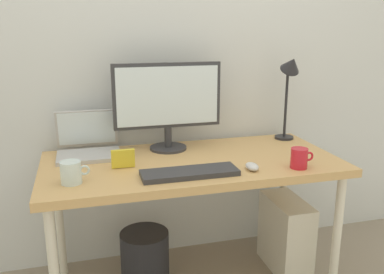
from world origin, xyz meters
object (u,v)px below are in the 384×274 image
(computer_tower, at_px, (286,234))
(glass_cup, at_px, (71,172))
(mouse, at_px, (252,167))
(desk, at_px, (192,171))
(desk_lamp, at_px, (290,78))
(keyboard, at_px, (190,173))
(laptop, at_px, (88,144))
(wastebasket, at_px, (145,258))
(coffee_mug, at_px, (299,158))
(photo_frame, at_px, (123,159))
(monitor, at_px, (168,101))

(computer_tower, bearing_deg, glass_cup, -170.97)
(mouse, bearing_deg, desk, 136.90)
(desk_lamp, height_order, keyboard, desk_lamp)
(desk, bearing_deg, desk_lamp, 18.80)
(laptop, bearing_deg, keyboard, -45.90)
(desk_lamp, distance_m, wastebasket, 1.28)
(keyboard, bearing_deg, mouse, -1.68)
(computer_tower, bearing_deg, desk, -178.80)
(desk, distance_m, desk_lamp, 0.80)
(keyboard, relative_size, coffee_mug, 3.82)
(desk, relative_size, mouse, 16.40)
(glass_cup, bearing_deg, keyboard, -4.36)
(coffee_mug, bearing_deg, wastebasket, 155.27)
(keyboard, height_order, computer_tower, keyboard)
(photo_frame, distance_m, computer_tower, 1.06)
(desk_lamp, bearing_deg, mouse, -133.06)
(desk_lamp, height_order, glass_cup, desk_lamp)
(coffee_mug, distance_m, photo_frame, 0.83)
(keyboard, height_order, photo_frame, photo_frame)
(laptop, height_order, computer_tower, laptop)
(mouse, bearing_deg, photo_frame, 162.30)
(photo_frame, xyz_separation_m, wastebasket, (0.10, 0.11, -0.61))
(glass_cup, xyz_separation_m, wastebasket, (0.34, 0.24, -0.61))
(monitor, relative_size, glass_cup, 4.65)
(desk, relative_size, laptop, 4.61)
(keyboard, bearing_deg, wastebasket, 121.75)
(keyboard, xyz_separation_m, computer_tower, (0.63, 0.22, -0.51))
(desk_lamp, xyz_separation_m, coffee_mug, (-0.18, -0.47, -0.32))
(laptop, bearing_deg, photo_frame, -60.56)
(desk, distance_m, photo_frame, 0.36)
(monitor, height_order, mouse, monitor)
(desk_lamp, xyz_separation_m, mouse, (-0.41, -0.43, -0.35))
(laptop, xyz_separation_m, coffee_mug, (0.96, -0.48, -0.01))
(glass_cup, xyz_separation_m, photo_frame, (0.23, 0.14, -0.00))
(wastebasket, bearing_deg, keyboard, -58.25)
(laptop, bearing_deg, desk, -25.29)
(desk_lamp, relative_size, wastebasket, 1.69)
(photo_frame, bearing_deg, computer_tower, 2.79)
(wastebasket, bearing_deg, glass_cup, -144.11)
(monitor, bearing_deg, coffee_mug, -41.01)
(laptop, distance_m, mouse, 0.86)
(coffee_mug, relative_size, glass_cup, 0.93)
(keyboard, height_order, coffee_mug, coffee_mug)
(keyboard, distance_m, coffee_mug, 0.53)
(desk_lamp, relative_size, mouse, 5.63)
(mouse, distance_m, coffee_mug, 0.23)
(mouse, distance_m, glass_cup, 0.81)
(mouse, bearing_deg, glass_cup, 176.63)
(mouse, relative_size, coffee_mug, 0.78)
(laptop, xyz_separation_m, photo_frame, (0.15, -0.27, -0.01))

